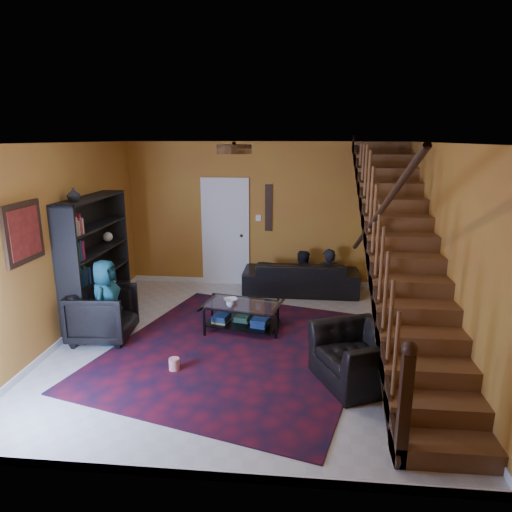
{
  "coord_description": "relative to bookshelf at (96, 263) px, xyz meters",
  "views": [
    {
      "loc": [
        0.76,
        -6.01,
        2.86
      ],
      "look_at": [
        0.13,
        0.4,
        1.19
      ],
      "focal_mm": 32.0,
      "sensor_mm": 36.0,
      "label": 1
    }
  ],
  "objects": [
    {
      "name": "floor",
      "position": [
        2.4,
        -0.6,
        -0.96
      ],
      "size": [
        5.5,
        5.5,
        0.0
      ],
      "primitive_type": "plane",
      "color": "beige",
      "rests_on": "ground"
    },
    {
      "name": "room",
      "position": [
        1.07,
        0.73,
        -0.91
      ],
      "size": [
        5.5,
        5.5,
        5.5
      ],
      "color": "#AA5C25",
      "rests_on": "ground"
    },
    {
      "name": "staircase",
      "position": [
        4.53,
        -0.6,
        0.43
      ],
      "size": [
        0.95,
        5.02,
        3.18
      ],
      "color": "brown",
      "rests_on": "floor"
    },
    {
      "name": "bookshelf",
      "position": [
        0.0,
        0.0,
        0.0
      ],
      "size": [
        0.35,
        1.8,
        2.0
      ],
      "color": "black",
      "rests_on": "floor"
    },
    {
      "name": "door",
      "position": [
        1.7,
        2.12,
        0.06
      ],
      "size": [
        0.82,
        0.05,
        2.05
      ],
      "primitive_type": "cube",
      "color": "silver",
      "rests_on": "floor"
    },
    {
      "name": "framed_picture",
      "position": [
        -0.17,
        -1.5,
        0.79
      ],
      "size": [
        0.04,
        0.74,
        0.74
      ],
      "primitive_type": "cube",
      "color": "maroon",
      "rests_on": "room"
    },
    {
      "name": "wall_hanging",
      "position": [
        2.55,
        2.13,
        0.59
      ],
      "size": [
        0.14,
        0.03,
        0.9
      ],
      "primitive_type": "cube",
      "color": "black",
      "rests_on": "room"
    },
    {
      "name": "ceiling_fixture",
      "position": [
        2.4,
        -1.4,
        1.78
      ],
      "size": [
        0.4,
        0.4,
        0.1
      ],
      "primitive_type": "cylinder",
      "color": "#3F2814",
      "rests_on": "room"
    },
    {
      "name": "rug",
      "position": [
        2.33,
        -0.83,
        -0.96
      ],
      "size": [
        4.16,
        4.49,
        0.02
      ],
      "primitive_type": "cube",
      "rotation": [
        0.0,
        0.0,
        -0.27
      ],
      "color": "#4C0D1A",
      "rests_on": "floor"
    },
    {
      "name": "sofa",
      "position": [
        3.2,
        1.7,
        -0.65
      ],
      "size": [
        2.16,
        0.86,
        0.63
      ],
      "primitive_type": "imported",
      "rotation": [
        0.0,
        0.0,
        3.13
      ],
      "color": "black",
      "rests_on": "floor"
    },
    {
      "name": "armchair_left",
      "position": [
        0.35,
        -0.68,
        -0.58
      ],
      "size": [
        0.9,
        0.87,
        0.77
      ],
      "primitive_type": "imported",
      "rotation": [
        0.0,
        0.0,
        1.63
      ],
      "color": "black",
      "rests_on": "floor"
    },
    {
      "name": "armchair_right",
      "position": [
        3.9,
        -1.54,
        -0.64
      ],
      "size": [
        1.22,
        1.29,
        0.66
      ],
      "primitive_type": "imported",
      "rotation": [
        0.0,
        0.0,
        -1.14
      ],
      "color": "black",
      "rests_on": "floor"
    },
    {
      "name": "person_adult_a",
      "position": [
        3.71,
        1.75,
        -0.76
      ],
      "size": [
        0.5,
        0.35,
        1.31
      ],
      "primitive_type": "imported",
      "rotation": [
        0.0,
        0.0,
        3.23
      ],
      "color": "black",
      "rests_on": "sofa"
    },
    {
      "name": "person_adult_b",
      "position": [
        3.22,
        1.75,
        -0.79
      ],
      "size": [
        0.67,
        0.55,
        1.26
      ],
      "primitive_type": "imported",
      "rotation": [
        0.0,
        0.0,
        3.27
      ],
      "color": "black",
      "rests_on": "sofa"
    },
    {
      "name": "person_child",
      "position": [
        0.45,
        -0.75,
        -0.35
      ],
      "size": [
        0.42,
        0.62,
        1.23
      ],
      "primitive_type": "imported",
      "rotation": [
        0.0,
        0.0,
        1.53
      ],
      "color": "#18505D",
      "rests_on": "armchair_left"
    },
    {
      "name": "coffee_table",
      "position": [
        2.32,
        -0.16,
        -0.72
      ],
      "size": [
        1.24,
        0.89,
        0.43
      ],
      "rotation": [
        0.0,
        0.0,
        -0.23
      ],
      "color": "black",
      "rests_on": "floor"
    },
    {
      "name": "cup_a",
      "position": [
        2.16,
        -0.31,
        -0.49
      ],
      "size": [
        0.14,
        0.14,
        0.09
      ],
      "primitive_type": "imported",
      "rotation": [
        0.0,
        0.0,
        0.27
      ],
      "color": "#999999",
      "rests_on": "coffee_table"
    },
    {
      "name": "cup_b",
      "position": [
        2.16,
        -0.25,
        -0.49
      ],
      "size": [
        0.13,
        0.13,
        0.09
      ],
      "primitive_type": "imported",
      "rotation": [
        0.0,
        0.0,
        -0.39
      ],
      "color": "#999999",
      "rests_on": "coffee_table"
    },
    {
      "name": "bowl",
      "position": [
        2.14,
        -0.09,
        -0.51
      ],
      "size": [
        0.28,
        0.28,
        0.05
      ],
      "primitive_type": "imported",
      "rotation": [
        0.0,
        0.0,
        0.43
      ],
      "color": "#999999",
      "rests_on": "coffee_table"
    },
    {
      "name": "vase",
      "position": [
        -0.0,
        -0.5,
        1.13
      ],
      "size": [
        0.18,
        0.18,
        0.19
      ],
      "primitive_type": "imported",
      "color": "#999999",
      "rests_on": "bookshelf"
    },
    {
      "name": "popcorn_bucket",
      "position": [
        1.63,
        -1.51,
        -0.87
      ],
      "size": [
        0.17,
        0.17,
        0.15
      ],
      "primitive_type": "cylinder",
      "rotation": [
        0.0,
        0.0,
        -0.29
      ],
      "color": "red",
      "rests_on": "rug"
    }
  ]
}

